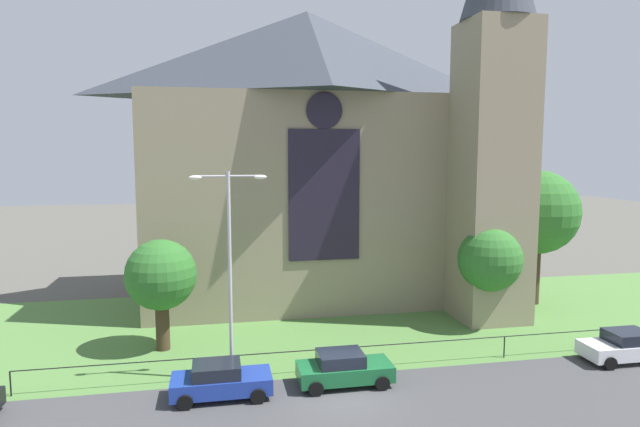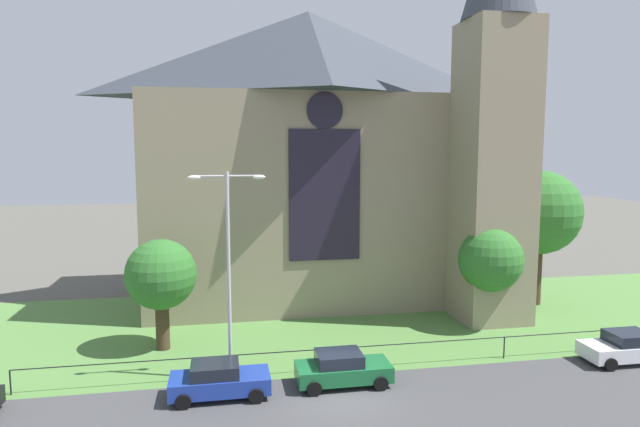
{
  "view_description": "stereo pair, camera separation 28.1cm",
  "coord_description": "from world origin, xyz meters",
  "px_view_note": "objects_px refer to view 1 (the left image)",
  "views": [
    {
      "loc": [
        -5.25,
        -21.73,
        10.4
      ],
      "look_at": [
        0.52,
        8.0,
        6.9
      ],
      "focal_mm": 30.58,
      "sensor_mm": 36.0,
      "label": 1
    },
    {
      "loc": [
        -4.98,
        -21.79,
        10.4
      ],
      "look_at": [
        0.52,
        8.0,
        6.9
      ],
      "focal_mm": 30.58,
      "sensor_mm": 36.0,
      "label": 2
    }
  ],
  "objects_px": {
    "streetlamp_near": "(230,252)",
    "parked_car_blue": "(220,380)",
    "tree_left_near": "(161,276)",
    "parked_car_white": "(625,346)",
    "tree_right_far": "(537,213)",
    "tree_right_near": "(490,260)",
    "church_building": "(320,153)",
    "parked_car_green": "(344,368)"
  },
  "relations": [
    {
      "from": "streetlamp_near",
      "to": "parked_car_blue",
      "type": "distance_m",
      "value": 5.47
    },
    {
      "from": "tree_left_near",
      "to": "streetlamp_near",
      "type": "xyz_separation_m",
      "value": [
        3.42,
        -4.58,
        1.98
      ]
    },
    {
      "from": "streetlamp_near",
      "to": "parked_car_white",
      "type": "relative_size",
      "value": 2.25
    },
    {
      "from": "tree_right_far",
      "to": "tree_left_near",
      "type": "bearing_deg",
      "value": -170.07
    },
    {
      "from": "parked_car_blue",
      "to": "parked_car_white",
      "type": "xyz_separation_m",
      "value": [
        19.79,
        0.28,
        0.0
      ]
    },
    {
      "from": "tree_right_near",
      "to": "tree_left_near",
      "type": "bearing_deg",
      "value": -179.7
    },
    {
      "from": "church_building",
      "to": "tree_right_far",
      "type": "distance_m",
      "value": 15.31
    },
    {
      "from": "tree_right_near",
      "to": "tree_left_near",
      "type": "xyz_separation_m",
      "value": [
        -18.55,
        -0.1,
        -0.13
      ]
    },
    {
      "from": "parked_car_blue",
      "to": "parked_car_white",
      "type": "relative_size",
      "value": 1.0
    },
    {
      "from": "streetlamp_near",
      "to": "parked_car_blue",
      "type": "relative_size",
      "value": 2.26
    },
    {
      "from": "parked_car_blue",
      "to": "tree_left_near",
      "type": "bearing_deg",
      "value": 114.92
    },
    {
      "from": "parked_car_green",
      "to": "parked_car_blue",
      "type": "bearing_deg",
      "value": -177.49
    },
    {
      "from": "church_building",
      "to": "streetlamp_near",
      "type": "distance_m",
      "value": 15.88
    },
    {
      "from": "tree_right_far",
      "to": "tree_right_near",
      "type": "distance_m",
      "value": 7.24
    },
    {
      "from": "parked_car_white",
      "to": "tree_right_near",
      "type": "bearing_deg",
      "value": -55.18
    },
    {
      "from": "parked_car_green",
      "to": "parked_car_white",
      "type": "xyz_separation_m",
      "value": [
        14.38,
        0.04,
        0.0
      ]
    },
    {
      "from": "church_building",
      "to": "tree_right_far",
      "type": "height_order",
      "value": "church_building"
    },
    {
      "from": "tree_right_near",
      "to": "parked_car_green",
      "type": "distance_m",
      "value": 12.39
    },
    {
      "from": "streetlamp_near",
      "to": "parked_car_green",
      "type": "bearing_deg",
      "value": -16.6
    },
    {
      "from": "tree_right_far",
      "to": "tree_right_near",
      "type": "bearing_deg",
      "value": -143.38
    },
    {
      "from": "tree_left_near",
      "to": "parked_car_blue",
      "type": "relative_size",
      "value": 1.39
    },
    {
      "from": "church_building",
      "to": "tree_left_near",
      "type": "bearing_deg",
      "value": -138.05
    },
    {
      "from": "tree_left_near",
      "to": "streetlamp_near",
      "type": "height_order",
      "value": "streetlamp_near"
    },
    {
      "from": "church_building",
      "to": "tree_right_near",
      "type": "bearing_deg",
      "value": -47.12
    },
    {
      "from": "tree_right_near",
      "to": "parked_car_white",
      "type": "relative_size",
      "value": 1.41
    },
    {
      "from": "streetlamp_near",
      "to": "parked_car_green",
      "type": "relative_size",
      "value": 2.26
    },
    {
      "from": "church_building",
      "to": "parked_car_blue",
      "type": "relative_size",
      "value": 6.18
    },
    {
      "from": "tree_right_near",
      "to": "parked_car_green",
      "type": "xyz_separation_m",
      "value": [
        -10.24,
        -6.13,
        -3.32
      ]
    },
    {
      "from": "tree_right_near",
      "to": "parked_car_green",
      "type": "relative_size",
      "value": 1.42
    },
    {
      "from": "tree_right_near",
      "to": "parked_car_blue",
      "type": "bearing_deg",
      "value": -157.86
    },
    {
      "from": "parked_car_white",
      "to": "parked_car_blue",
      "type": "bearing_deg",
      "value": 1.38
    },
    {
      "from": "tree_right_near",
      "to": "parked_car_white",
      "type": "bearing_deg",
      "value": -55.76
    },
    {
      "from": "parked_car_blue",
      "to": "parked_car_green",
      "type": "distance_m",
      "value": 5.42
    },
    {
      "from": "tree_right_near",
      "to": "parked_car_blue",
      "type": "distance_m",
      "value": 17.22
    },
    {
      "from": "church_building",
      "to": "streetlamp_near",
      "type": "height_order",
      "value": "church_building"
    },
    {
      "from": "parked_car_green",
      "to": "parked_car_white",
      "type": "relative_size",
      "value": 1.0
    },
    {
      "from": "tree_right_far",
      "to": "parked_car_white",
      "type": "xyz_separation_m",
      "value": [
        -1.4,
        -10.21,
        -5.49
      ]
    },
    {
      "from": "parked_car_green",
      "to": "parked_car_white",
      "type": "distance_m",
      "value": 14.38
    },
    {
      "from": "church_building",
      "to": "parked_car_blue",
      "type": "xyz_separation_m",
      "value": [
        -7.26,
        -15.4,
        -9.53
      ]
    },
    {
      "from": "church_building",
      "to": "streetlamp_near",
      "type": "relative_size",
      "value": 2.74
    },
    {
      "from": "tree_right_near",
      "to": "parked_car_white",
      "type": "height_order",
      "value": "tree_right_near"
    },
    {
      "from": "tree_right_near",
      "to": "parked_car_blue",
      "type": "xyz_separation_m",
      "value": [
        -15.65,
        -6.37,
        -3.32
      ]
    }
  ]
}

